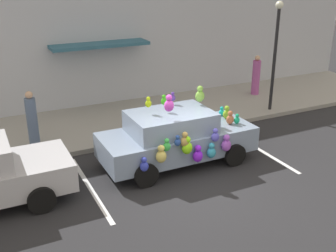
# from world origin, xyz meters

# --- Properties ---
(ground_plane) EXTENTS (60.00, 60.00, 0.00)m
(ground_plane) POSITION_xyz_m (0.00, 0.00, 0.00)
(ground_plane) COLOR #262628
(sidewalk) EXTENTS (24.00, 4.00, 0.15)m
(sidewalk) POSITION_xyz_m (0.00, 5.00, 0.07)
(sidewalk) COLOR gray
(sidewalk) RESTS_ON ground
(storefront_building) EXTENTS (24.00, 1.25, 6.40)m
(storefront_building) POSITION_xyz_m (-0.00, 7.14, 3.19)
(storefront_building) COLOR #B2B7C1
(storefront_building) RESTS_ON ground
(parking_stripe_front) EXTENTS (0.12, 3.60, 0.01)m
(parking_stripe_front) POSITION_xyz_m (2.85, 1.00, 0.00)
(parking_stripe_front) COLOR silver
(parking_stripe_front) RESTS_ON ground
(parking_stripe_rear) EXTENTS (0.12, 3.60, 0.01)m
(parking_stripe_rear) POSITION_xyz_m (-2.46, 1.00, 0.00)
(parking_stripe_rear) COLOR silver
(parking_stripe_rear) RESTS_ON ground
(plush_covered_car) EXTENTS (4.34, 2.07, 2.22)m
(plush_covered_car) POSITION_xyz_m (0.15, 1.28, 0.80)
(plush_covered_car) COLOR #7C8EA6
(plush_covered_car) RESTS_ON ground
(teddy_bear_on_sidewalk) EXTENTS (0.34, 0.28, 0.65)m
(teddy_bear_on_sidewalk) POSITION_xyz_m (0.74, 3.78, 0.45)
(teddy_bear_on_sidewalk) COLOR pink
(teddy_bear_on_sidewalk) RESTS_ON sidewalk
(street_lamp_post) EXTENTS (0.28, 0.28, 3.96)m
(street_lamp_post) POSITION_xyz_m (5.31, 3.50, 2.57)
(street_lamp_post) COLOR black
(street_lamp_post) RESTS_ON sidewalk
(pedestrian_near_shopfront) EXTENTS (0.31, 0.31, 1.73)m
(pedestrian_near_shopfront) POSITION_xyz_m (-3.30, 3.90, 0.96)
(pedestrian_near_shopfront) COLOR slate
(pedestrian_near_shopfront) RESTS_ON sidewalk
(pedestrian_walking_past) EXTENTS (0.33, 0.33, 1.65)m
(pedestrian_walking_past) POSITION_xyz_m (6.01, 5.36, 0.92)
(pedestrian_walking_past) COLOR #A94E96
(pedestrian_walking_past) RESTS_ON sidewalk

